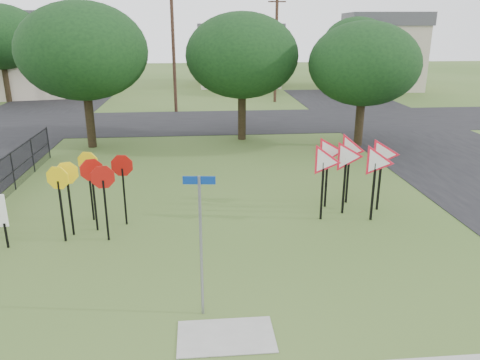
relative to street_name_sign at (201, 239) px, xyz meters
name	(u,v)px	position (x,y,z in m)	size (l,w,h in m)	color
ground	(220,277)	(0.46, 1.52, -1.83)	(140.00, 140.00, 0.00)	#395620
street_right	(459,159)	(12.46, 11.52, -1.82)	(8.00, 50.00, 0.02)	black
street_far	(204,122)	(0.46, 21.52, -1.82)	(60.00, 8.00, 0.02)	black
curb_pad	(226,337)	(0.46, -0.88, -1.82)	(2.00, 1.20, 0.02)	gray
street_name_sign	(201,239)	(0.00, 0.00, 0.00)	(0.66, 0.09, 3.22)	gray
stop_sign_cluster	(89,178)	(-3.29, 4.68, -0.09)	(2.35, 1.78, 2.33)	black
yield_sign_cluster	(351,159)	(5.04, 5.54, 0.05)	(3.19, 2.37, 2.57)	black
far_pole_a	(173,47)	(-1.54, 25.52, 2.77)	(1.40, 0.24, 9.00)	#442C1F
far_pole_b	(276,48)	(6.46, 29.52, 2.52)	(1.40, 0.24, 8.50)	#442C1F
far_pole_c	(77,44)	(-9.54, 31.52, 2.77)	(1.40, 0.24, 9.00)	#442C1F
fence_run	(1,180)	(-7.14, 7.77, -1.05)	(0.05, 11.55, 1.50)	black
house_left	(43,53)	(-13.54, 35.52, 1.82)	(10.58, 8.88, 7.20)	beige
house_mid	(238,54)	(4.46, 41.52, 1.32)	(8.40, 8.40, 6.20)	beige
house_right	(382,51)	(18.46, 37.52, 1.82)	(8.30, 8.30, 7.20)	beige
tree_near_left	(83,51)	(-5.54, 15.52, 3.02)	(6.40, 6.40, 7.27)	#2E2414
tree_near_mid	(242,56)	(2.46, 16.52, 2.71)	(6.00, 6.00, 6.80)	#2E2414
tree_near_right	(364,64)	(8.46, 14.52, 2.39)	(5.60, 5.60, 6.33)	#2E2414
tree_far_right	(357,43)	(14.46, 33.52, 2.71)	(6.00, 6.00, 6.80)	#2E2414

